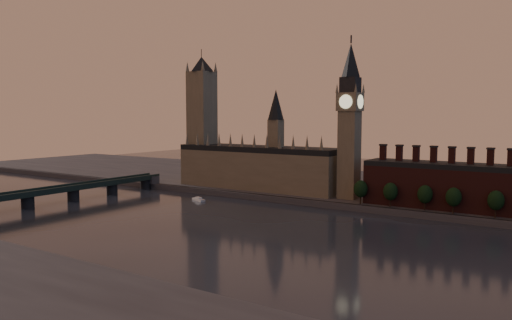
% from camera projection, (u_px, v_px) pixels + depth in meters
% --- Properties ---
extents(ground, '(900.00, 900.00, 0.00)m').
position_uv_depth(ground, '(241.00, 235.00, 247.25)').
color(ground, black).
rests_on(ground, ground).
extents(north_bank, '(900.00, 182.00, 4.00)m').
position_uv_depth(north_bank, '(371.00, 188.00, 394.85)').
color(north_bank, '#4E4E53').
rests_on(north_bank, ground).
extents(palace_of_westminster, '(130.00, 30.30, 74.00)m').
position_uv_depth(palace_of_westminster, '(259.00, 165.00, 376.15)').
color(palace_of_westminster, '#7E7159').
rests_on(palace_of_westminster, north_bank).
extents(victoria_tower, '(24.00, 24.00, 108.00)m').
position_uv_depth(victoria_tower, '(202.00, 115.00, 403.46)').
color(victoria_tower, '#7E7159').
rests_on(victoria_tower, north_bank).
extents(big_ben, '(15.00, 15.00, 107.00)m').
position_uv_depth(big_ben, '(350.00, 119.00, 327.95)').
color(big_ben, '#7E7159').
rests_on(big_ben, north_bank).
extents(chimney_block, '(110.00, 25.00, 37.00)m').
position_uv_depth(chimney_block, '(460.00, 186.00, 292.92)').
color(chimney_block, '#491E1C').
rests_on(chimney_block, north_bank).
extents(embankment_tree_0, '(8.60, 8.60, 14.88)m').
position_uv_depth(embankment_tree_0, '(361.00, 189.00, 310.62)').
color(embankment_tree_0, black).
rests_on(embankment_tree_0, north_bank).
extents(embankment_tree_1, '(8.60, 8.60, 14.88)m').
position_uv_depth(embankment_tree_1, '(390.00, 192.00, 299.95)').
color(embankment_tree_1, black).
rests_on(embankment_tree_1, north_bank).
extents(embankment_tree_2, '(8.60, 8.60, 14.88)m').
position_uv_depth(embankment_tree_2, '(425.00, 194.00, 289.57)').
color(embankment_tree_2, black).
rests_on(embankment_tree_2, north_bank).
extents(embankment_tree_3, '(8.60, 8.60, 14.88)m').
position_uv_depth(embankment_tree_3, '(454.00, 197.00, 279.84)').
color(embankment_tree_3, black).
rests_on(embankment_tree_3, north_bank).
extents(embankment_tree_4, '(8.60, 8.60, 14.88)m').
position_uv_depth(embankment_tree_4, '(496.00, 200.00, 268.72)').
color(embankment_tree_4, black).
rests_on(embankment_tree_4, north_bank).
extents(westminster_bridge, '(14.00, 200.00, 11.55)m').
position_uv_depth(westminster_bridge, '(48.00, 194.00, 329.66)').
color(westminster_bridge, '#1C2B25').
rests_on(westminster_bridge, ground).
extents(river_boat, '(13.12, 7.88, 2.53)m').
position_uv_depth(river_boat, '(199.00, 199.00, 346.55)').
color(river_boat, silver).
rests_on(river_boat, ground).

